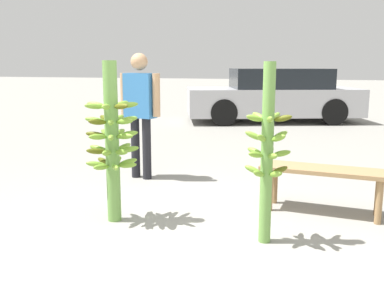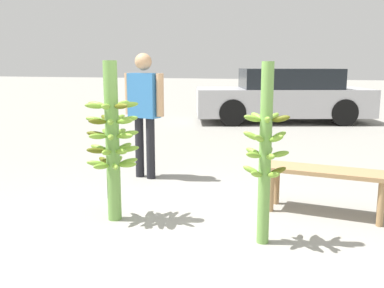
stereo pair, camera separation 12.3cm
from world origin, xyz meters
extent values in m
plane|color=gray|center=(0.00, 0.00, 0.00)|extent=(80.00, 80.00, 0.00)
cylinder|color=#6B9E47|center=(-0.72, 0.40, 0.72)|extent=(0.12, 0.12, 1.44)
ellipsoid|color=#545914|center=(-0.59, 0.33, 1.06)|extent=(0.19, 0.13, 0.07)
ellipsoid|color=#75A333|center=(-0.58, 0.46, 1.06)|extent=(0.19, 0.12, 0.07)
ellipsoid|color=#75A333|center=(-0.68, 0.54, 1.06)|extent=(0.10, 0.19, 0.07)
ellipsoid|color=#75A333|center=(-0.80, 0.52, 1.06)|extent=(0.15, 0.18, 0.07)
ellipsoid|color=#75A333|center=(-0.86, 0.40, 1.06)|extent=(0.19, 0.06, 0.07)
ellipsoid|color=#75A333|center=(-0.81, 0.29, 1.06)|extent=(0.16, 0.17, 0.07)
ellipsoid|color=#75A333|center=(-0.69, 0.25, 1.06)|extent=(0.08, 0.19, 0.07)
ellipsoid|color=#75A333|center=(-0.65, 0.27, 0.92)|extent=(0.12, 0.19, 0.08)
ellipsoid|color=#75A333|center=(-0.57, 0.36, 0.92)|extent=(0.19, 0.09, 0.08)
ellipsoid|color=#75A333|center=(-0.60, 0.49, 0.92)|extent=(0.18, 0.15, 0.08)
ellipsoid|color=#75A333|center=(-0.72, 0.55, 0.92)|extent=(0.05, 0.19, 0.08)
ellipsoid|color=#545914|center=(-0.83, 0.49, 0.92)|extent=(0.18, 0.16, 0.08)
ellipsoid|color=#75A333|center=(-0.86, 0.37, 0.92)|extent=(0.19, 0.09, 0.08)
ellipsoid|color=#545914|center=(-0.78, 0.27, 0.92)|extent=(0.13, 0.19, 0.08)
ellipsoid|color=#75A333|center=(-0.71, 0.55, 0.79)|extent=(0.06, 0.19, 0.07)
ellipsoid|color=#75A333|center=(-0.83, 0.50, 0.79)|extent=(0.17, 0.16, 0.07)
ellipsoid|color=#545914|center=(-0.86, 0.37, 0.79)|extent=(0.19, 0.08, 0.07)
ellipsoid|color=#75A333|center=(-0.79, 0.27, 0.79)|extent=(0.13, 0.19, 0.07)
ellipsoid|color=#75A333|center=(-0.66, 0.26, 0.79)|extent=(0.12, 0.19, 0.07)
ellipsoid|color=#75A333|center=(-0.57, 0.36, 0.79)|extent=(0.19, 0.10, 0.07)
ellipsoid|color=#75A333|center=(-0.60, 0.49, 0.79)|extent=(0.18, 0.15, 0.07)
ellipsoid|color=#75A333|center=(-0.86, 0.41, 0.66)|extent=(0.19, 0.07, 0.08)
ellipsoid|color=#545914|center=(-0.82, 0.29, 0.66)|extent=(0.17, 0.17, 0.08)
ellipsoid|color=#75A333|center=(-0.70, 0.25, 0.66)|extent=(0.07, 0.19, 0.08)
ellipsoid|color=#75A333|center=(-0.59, 0.32, 0.66)|extent=(0.19, 0.14, 0.08)
ellipsoid|color=#75A333|center=(-0.58, 0.45, 0.66)|extent=(0.19, 0.11, 0.08)
ellipsoid|color=#75A333|center=(-0.67, 0.54, 0.66)|extent=(0.11, 0.19, 0.08)
ellipsoid|color=#75A333|center=(-0.80, 0.52, 0.66)|extent=(0.14, 0.18, 0.08)
ellipsoid|color=#545914|center=(-0.85, 0.47, 0.53)|extent=(0.19, 0.14, 0.08)
ellipsoid|color=#75A333|center=(-0.85, 0.34, 0.53)|extent=(0.19, 0.12, 0.08)
ellipsoid|color=#75A333|center=(-0.76, 0.26, 0.53)|extent=(0.10, 0.19, 0.08)
ellipsoid|color=#75A333|center=(-0.63, 0.28, 0.53)|extent=(0.15, 0.18, 0.08)
ellipsoid|color=#75A333|center=(-0.57, 0.39, 0.53)|extent=(0.19, 0.06, 0.08)
ellipsoid|color=#75A333|center=(-0.62, 0.51, 0.53)|extent=(0.16, 0.17, 0.08)
ellipsoid|color=#75A333|center=(-0.74, 0.54, 0.53)|extent=(0.08, 0.19, 0.08)
cylinder|color=#6B9E47|center=(0.66, 0.30, 0.72)|extent=(0.10, 0.10, 1.43)
ellipsoid|color=#545914|center=(0.77, 0.29, 1.01)|extent=(0.15, 0.06, 0.08)
ellipsoid|color=#75A333|center=(0.71, 0.40, 1.01)|extent=(0.10, 0.15, 0.08)
ellipsoid|color=#75A333|center=(0.58, 0.37, 1.01)|extent=(0.14, 0.13, 0.08)
ellipsoid|color=#75A333|center=(0.57, 0.24, 1.01)|extent=(0.15, 0.11, 0.08)
ellipsoid|color=#75A333|center=(0.69, 0.19, 1.01)|extent=(0.08, 0.15, 0.08)
ellipsoid|color=#75A333|center=(0.63, 0.40, 0.86)|extent=(0.09, 0.15, 0.09)
ellipsoid|color=#75A333|center=(0.55, 0.30, 0.86)|extent=(0.15, 0.05, 0.09)
ellipsoid|color=#75A333|center=(0.63, 0.19, 0.86)|extent=(0.09, 0.15, 0.09)
ellipsoid|color=#75A333|center=(0.75, 0.23, 0.86)|extent=(0.15, 0.12, 0.09)
ellipsoid|color=#75A333|center=(0.75, 0.36, 0.86)|extent=(0.15, 0.12, 0.09)
ellipsoid|color=#75A333|center=(0.59, 0.21, 0.73)|extent=(0.13, 0.14, 0.08)
ellipsoid|color=#75A333|center=(0.72, 0.20, 0.73)|extent=(0.11, 0.15, 0.08)
ellipsoid|color=#75A333|center=(0.77, 0.32, 0.73)|extent=(0.15, 0.07, 0.08)
ellipsoid|color=#75A333|center=(0.68, 0.41, 0.73)|extent=(0.06, 0.15, 0.08)
ellipsoid|color=#75A333|center=(0.56, 0.34, 0.73)|extent=(0.15, 0.10, 0.08)
ellipsoid|color=#545914|center=(0.76, 0.35, 0.59)|extent=(0.15, 0.11, 0.09)
ellipsoid|color=#75A333|center=(0.64, 0.40, 0.59)|extent=(0.07, 0.15, 0.09)
ellipsoid|color=#75A333|center=(0.55, 0.31, 0.59)|extent=(0.15, 0.06, 0.09)
ellipsoid|color=#75A333|center=(0.62, 0.20, 0.59)|extent=(0.10, 0.15, 0.09)
ellipsoid|color=#75A333|center=(0.74, 0.22, 0.59)|extent=(0.14, 0.13, 0.09)
cylinder|color=black|center=(-1.15, 1.87, 0.38)|extent=(0.13, 0.13, 0.76)
cylinder|color=black|center=(-0.98, 1.83, 0.38)|extent=(0.13, 0.13, 0.76)
cube|color=#3372B2|center=(-1.06, 1.85, 1.04)|extent=(0.42, 0.26, 0.54)
cylinder|color=tan|center=(-1.30, 1.91, 1.05)|extent=(0.11, 0.11, 0.51)
cylinder|color=tan|center=(-0.83, 1.80, 1.05)|extent=(0.11, 0.11, 0.51)
sphere|color=tan|center=(-1.06, 1.85, 1.44)|extent=(0.21, 0.21, 0.21)
cube|color=#99754C|center=(1.12, 1.14, 0.42)|extent=(1.22, 0.46, 0.04)
cylinder|color=#99754C|center=(0.64, 1.31, 0.20)|extent=(0.06, 0.06, 0.40)
cylinder|color=#99754C|center=(1.62, 1.22, 0.20)|extent=(0.06, 0.06, 0.40)
cylinder|color=#99754C|center=(0.62, 1.07, 0.20)|extent=(0.06, 0.06, 0.40)
cylinder|color=#99754C|center=(1.59, 0.97, 0.20)|extent=(0.06, 0.06, 0.40)
cube|color=#B7B7BC|center=(-0.07, 7.87, 0.50)|extent=(4.52, 2.97, 0.66)
cube|color=black|center=(0.09, 7.92, 1.07)|extent=(2.69, 2.23, 0.48)
cylinder|color=black|center=(-1.05, 6.72, 0.31)|extent=(0.66, 0.39, 0.63)
cylinder|color=black|center=(-1.55, 8.18, 0.31)|extent=(0.66, 0.39, 0.63)
cylinder|color=black|center=(1.41, 7.56, 0.31)|extent=(0.66, 0.39, 0.63)
cylinder|color=black|center=(0.91, 9.02, 0.31)|extent=(0.66, 0.39, 0.63)
camera|label=1|loc=(1.01, -2.99, 1.41)|focal=40.00mm
camera|label=2|loc=(1.13, -2.96, 1.41)|focal=40.00mm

